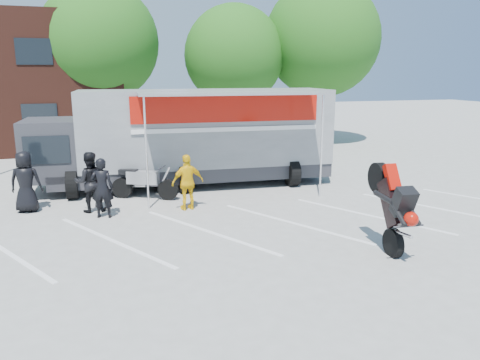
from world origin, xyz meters
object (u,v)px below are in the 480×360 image
spectator_leather_a (26,182)px  spectator_hivis (188,182)px  tree_left (100,43)px  tree_right (322,39)px  spectator_leather_c (90,182)px  spectator_leather_b (102,188)px  parked_motorcycle (146,199)px  transporter_truck (194,185)px  stunt_bike_rider (377,245)px  tree_mid (234,56)px

spectator_leather_a → spectator_hivis: 4.75m
spectator_leather_a → spectator_hivis: bearing=174.6°
tree_left → tree_right: tree_right is taller
spectator_leather_c → spectator_leather_b: bearing=114.1°
spectator_leather_b → spectator_leather_a: bearing=-15.2°
tree_right → spectator_leather_c: 17.37m
tree_left → spectator_leather_c: (-0.70, -12.25, -4.67)m
spectator_leather_b → spectator_hivis: (2.46, 0.09, -0.02)m
parked_motorcycle → tree_right: bearing=-22.3°
tree_right → spectator_leather_b: size_ratio=5.28×
tree_right → parked_motorcycle: tree_right is taller
spectator_leather_c → tree_left: bearing=-94.8°
tree_right → transporter_truck: 13.62m
tree_right → spectator_hivis: bearing=-131.0°
spectator_leather_b → spectator_leather_c: (-0.34, 0.70, 0.03)m
stunt_bike_rider → spectator_hivis: bearing=135.7°
spectator_leather_b → transporter_truck: bearing=-120.7°
tree_left → spectator_leather_a: bearing=-102.1°
stunt_bike_rider → spectator_leather_b: size_ratio=1.29×
spectator_leather_c → transporter_truck: bearing=-146.9°
tree_left → spectator_hivis: tree_left is taller
spectator_leather_a → spectator_leather_b: 2.48m
spectator_leather_b → tree_right: bearing=-122.2°
parked_motorcycle → stunt_bike_rider: 7.65m
tree_left → spectator_leather_b: tree_left is taller
tree_left → parked_motorcycle: (0.98, -11.26, -5.57)m
tree_left → spectator_leather_c: bearing=-93.3°
stunt_bike_rider → spectator_leather_a: bearing=151.2°
tree_left → spectator_leather_b: (-0.36, -12.96, -4.70)m
tree_mid → spectator_hivis: (-4.90, -11.87, -4.10)m
stunt_bike_rider → spectator_leather_b: spectator_leather_b is taller
tree_right → spectator_hivis: tree_right is taller
transporter_truck → stunt_bike_rider: transporter_truck is taller
spectator_leather_b → spectator_hivis: size_ratio=1.03×
spectator_leather_a → spectator_leather_b: bearing=158.6°
parked_motorcycle → spectator_leather_c: size_ratio=1.27×
transporter_truck → stunt_bike_rider: (2.97, -7.38, 0.00)m
spectator_leather_a → spectator_leather_c: 1.89m
tree_left → spectator_leather_b: bearing=-91.6°
stunt_bike_rider → spectator_leather_a: 10.03m
tree_left → tree_right: size_ratio=0.95×
transporter_truck → spectator_hivis: transporter_truck is taller
tree_right → spectator_leather_a: size_ratio=5.00×
spectator_leather_a → spectator_leather_b: (2.14, -1.25, -0.05)m
parked_motorcycle → spectator_hivis: spectator_hivis is taller
parked_motorcycle → spectator_leather_a: bearing=123.4°
stunt_bike_rider → spectator_leather_a: size_ratio=1.23×
stunt_bike_rider → transporter_truck: bearing=116.1°
tree_left → transporter_truck: tree_left is taller
tree_mid → parked_motorcycle: tree_mid is taller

